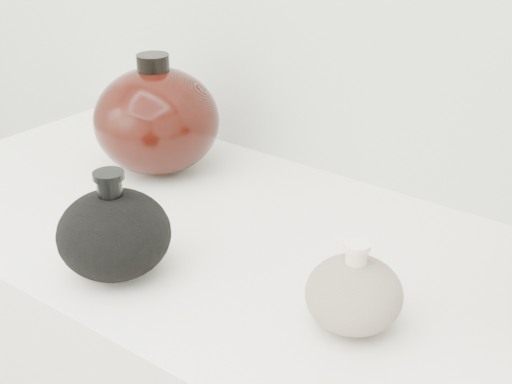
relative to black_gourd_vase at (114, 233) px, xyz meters
The scene contains 3 objects.
black_gourd_vase is the anchor object (origin of this frame).
cream_gourd_vase 0.29m from the black_gourd_vase, 15.80° to the left, with size 0.13×0.13×0.10m.
left_round_pot 0.31m from the black_gourd_vase, 124.96° to the left, with size 0.21×0.21×0.19m.
Camera 1 is at (0.46, 0.32, 1.36)m, focal length 50.00 mm.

